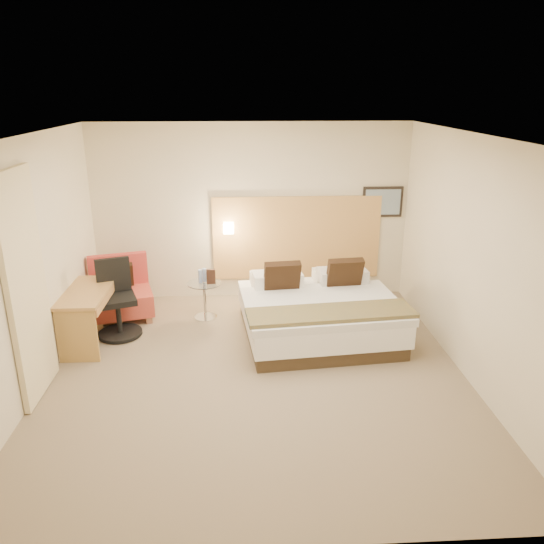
{
  "coord_description": "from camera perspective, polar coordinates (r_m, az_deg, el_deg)",
  "views": [
    {
      "loc": [
        -0.13,
        -5.46,
        3.15
      ],
      "look_at": [
        0.21,
        0.52,
        1.07
      ],
      "focal_mm": 35.0,
      "sensor_mm": 36.0,
      "label": 1
    }
  ],
  "objects": [
    {
      "name": "floor",
      "position": [
        6.31,
        -1.62,
        -10.93
      ],
      "size": [
        4.8,
        5.0,
        0.02
      ],
      "primitive_type": "cube",
      "color": "#776650",
      "rests_on": "ground"
    },
    {
      "name": "ceiling",
      "position": [
        5.48,
        -1.89,
        14.52
      ],
      "size": [
        4.8,
        5.0,
        0.02
      ],
      "primitive_type": "cube",
      "color": "white",
      "rests_on": "floor"
    },
    {
      "name": "wall_back",
      "position": [
        8.17,
        -2.24,
        6.4
      ],
      "size": [
        4.8,
        0.02,
        2.7
      ],
      "primitive_type": "cube",
      "color": "beige",
      "rests_on": "floor"
    },
    {
      "name": "wall_front",
      "position": [
        3.46,
        -0.55,
        -12.27
      ],
      "size": [
        4.8,
        0.02,
        2.7
      ],
      "primitive_type": "cube",
      "color": "beige",
      "rests_on": "floor"
    },
    {
      "name": "wall_left",
      "position": [
        6.18,
        -24.69,
        0.4
      ],
      "size": [
        0.02,
        5.0,
        2.7
      ],
      "primitive_type": "cube",
      "color": "beige",
      "rests_on": "floor"
    },
    {
      "name": "wall_right",
      "position": [
        6.28,
        20.8,
        1.21
      ],
      "size": [
        0.02,
        5.0,
        2.7
      ],
      "primitive_type": "cube",
      "color": "beige",
      "rests_on": "floor"
    },
    {
      "name": "headboard_panel",
      "position": [
        8.27,
        2.66,
        3.7
      ],
      "size": [
        2.6,
        0.04,
        1.3
      ],
      "primitive_type": "cube",
      "color": "tan",
      "rests_on": "wall_back"
    },
    {
      "name": "art_frame",
      "position": [
        8.39,
        11.8,
        7.4
      ],
      "size": [
        0.62,
        0.03,
        0.47
      ],
      "primitive_type": "cube",
      "color": "black",
      "rests_on": "wall_back"
    },
    {
      "name": "art_canvas",
      "position": [
        8.37,
        11.83,
        7.37
      ],
      "size": [
        0.54,
        0.01,
        0.39
      ],
      "primitive_type": "cube",
      "color": "#778FA5",
      "rests_on": "wall_back"
    },
    {
      "name": "lamp_arm",
      "position": [
        8.13,
        -4.69,
        4.84
      ],
      "size": [
        0.02,
        0.12,
        0.02
      ],
      "primitive_type": "cylinder",
      "rotation": [
        1.57,
        0.0,
        0.0
      ],
      "color": "white",
      "rests_on": "wall_back"
    },
    {
      "name": "lamp_shade",
      "position": [
        8.07,
        -4.7,
        4.74
      ],
      "size": [
        0.15,
        0.15,
        0.15
      ],
      "primitive_type": "cube",
      "color": "#FFEDC6",
      "rests_on": "wall_back"
    },
    {
      "name": "curtain",
      "position": [
        5.98,
        -24.89,
        -1.54
      ],
      "size": [
        0.06,
        0.9,
        2.42
      ],
      "primitive_type": "cube",
      "color": "beige",
      "rests_on": "wall_left"
    },
    {
      "name": "bottle_a",
      "position": [
        7.57,
        -7.72,
        -0.46
      ],
      "size": [
        0.06,
        0.06,
        0.19
      ],
      "primitive_type": "cylinder",
      "rotation": [
        0.0,
        0.0,
        0.08
      ],
      "color": "#93ACE3",
      "rests_on": "side_table"
    },
    {
      "name": "bottle_b",
      "position": [
        7.61,
        -7.28,
        -0.32
      ],
      "size": [
        0.06,
        0.06,
        0.19
      ],
      "primitive_type": "cylinder",
      "rotation": [
        0.0,
        0.0,
        0.08
      ],
      "color": "#99B5EC",
      "rests_on": "side_table"
    },
    {
      "name": "menu_folder",
      "position": [
        7.51,
        -6.59,
        -0.5
      ],
      "size": [
        0.13,
        0.06,
        0.21
      ],
      "primitive_type": "cube",
      "rotation": [
        0.0,
        0.0,
        0.08
      ],
      "color": "#361F16",
      "rests_on": "side_table"
    },
    {
      "name": "bed",
      "position": [
        7.15,
        4.89,
        -4.28
      ],
      "size": [
        2.17,
        2.13,
        0.98
      ],
      "color": "#392B1C",
      "rests_on": "floor"
    },
    {
      "name": "lounge_chair",
      "position": [
        7.94,
        -15.92,
        -2.28
      ],
      "size": [
        1.0,
        0.93,
        0.88
      ],
      "color": "tan",
      "rests_on": "floor"
    },
    {
      "name": "side_table",
      "position": [
        7.67,
        -7.24,
        -2.84
      ],
      "size": [
        0.52,
        0.52,
        0.54
      ],
      "color": "white",
      "rests_on": "floor"
    },
    {
      "name": "desk",
      "position": [
        7.18,
        -19.04,
        -3.04
      ],
      "size": [
        0.54,
        1.16,
        0.72
      ],
      "color": "#AB7D43",
      "rests_on": "floor"
    },
    {
      "name": "desk_chair",
      "position": [
        7.36,
        -16.31,
        -3.44
      ],
      "size": [
        0.73,
        0.73,
        1.02
      ],
      "color": "black",
      "rests_on": "floor"
    }
  ]
}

